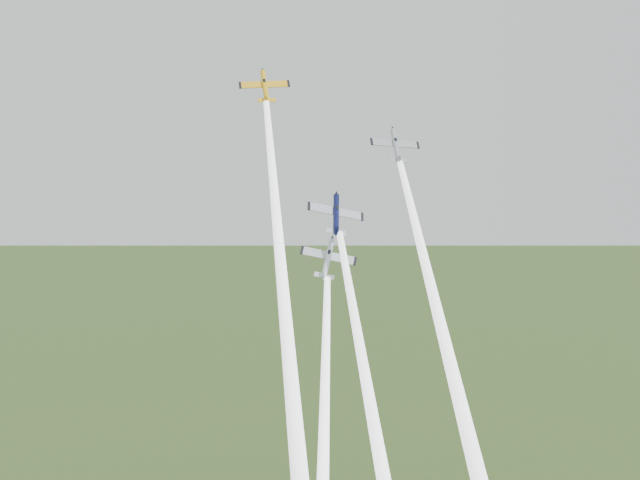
% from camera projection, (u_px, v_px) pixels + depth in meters
% --- Properties ---
extents(plane_yellow, '(9.55, 7.69, 7.48)m').
position_uv_depth(plane_yellow, '(265.00, 86.00, 124.85)').
color(plane_yellow, '#F5B015').
extents(smoke_trail_yellow, '(14.80, 43.08, 57.67)m').
position_uv_depth(smoke_trail_yellow, '(284.00, 306.00, 105.20)').
color(smoke_trail_yellow, white).
extents(plane_navy, '(8.91, 9.17, 9.28)m').
position_uv_depth(plane_navy, '(336.00, 214.00, 116.94)').
color(plane_navy, '#0D123D').
extents(smoke_trail_navy, '(15.58, 37.34, 50.57)m').
position_uv_depth(smoke_trail_navy, '(377.00, 441.00, 99.82)').
color(smoke_trail_navy, white).
extents(plane_silver_right, '(8.96, 8.19, 7.44)m').
position_uv_depth(plane_silver_right, '(396.00, 146.00, 121.09)').
color(plane_silver_right, '#A6ACB4').
extents(smoke_trail_silver_right, '(16.19, 37.07, 50.49)m').
position_uv_depth(smoke_trail_silver_right, '(447.00, 352.00, 104.08)').
color(smoke_trail_silver_right, white).
extents(plane_silver_low, '(9.27, 6.63, 8.86)m').
position_uv_depth(plane_silver_low, '(328.00, 258.00, 116.03)').
color(plane_silver_low, silver).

